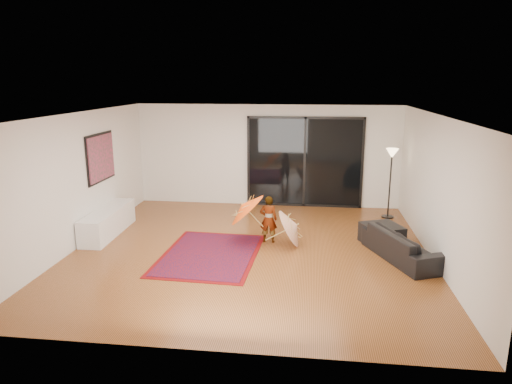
% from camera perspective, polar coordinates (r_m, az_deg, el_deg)
% --- Properties ---
extents(floor, '(7.00, 7.00, 0.00)m').
position_cam_1_polar(floor, '(9.20, -0.78, -7.34)').
color(floor, '#965129').
rests_on(floor, ground).
extents(ceiling, '(7.00, 7.00, 0.00)m').
position_cam_1_polar(ceiling, '(8.60, -0.84, 9.67)').
color(ceiling, white).
rests_on(ceiling, wall_back).
extents(wall_back, '(7.00, 0.00, 7.00)m').
position_cam_1_polar(wall_back, '(12.22, 1.40, 4.56)').
color(wall_back, silver).
rests_on(wall_back, floor).
extents(wall_front, '(7.00, 0.00, 7.00)m').
position_cam_1_polar(wall_front, '(5.50, -5.75, -7.34)').
color(wall_front, silver).
rests_on(wall_front, floor).
extents(wall_left, '(0.00, 7.00, 7.00)m').
position_cam_1_polar(wall_left, '(9.89, -21.34, 1.36)').
color(wall_left, silver).
rests_on(wall_left, floor).
extents(wall_right, '(0.00, 7.00, 7.00)m').
position_cam_1_polar(wall_right, '(9.04, 21.76, 0.20)').
color(wall_right, silver).
rests_on(wall_right, floor).
extents(sliding_door, '(3.06, 0.07, 2.40)m').
position_cam_1_polar(sliding_door, '(12.16, 6.09, 3.72)').
color(sliding_door, black).
rests_on(sliding_door, wall_back).
extents(painting, '(0.04, 1.28, 1.08)m').
position_cam_1_polar(painting, '(10.70, -18.82, 4.10)').
color(painting, black).
rests_on(painting, wall_left).
extents(media_console, '(0.56, 2.02, 0.56)m').
position_cam_1_polar(media_console, '(10.60, -18.01, -3.55)').
color(media_console, white).
rests_on(media_console, floor).
extents(speaker, '(0.35, 0.35, 0.34)m').
position_cam_1_polar(speaker, '(10.54, -18.23, -4.29)').
color(speaker, '#424244').
rests_on(speaker, floor).
extents(persian_rug, '(1.92, 2.60, 0.02)m').
position_cam_1_polar(persian_rug, '(9.04, -5.78, -7.77)').
color(persian_rug, '#61080A').
rests_on(persian_rug, floor).
extents(sofa, '(1.41, 2.02, 0.55)m').
position_cam_1_polar(sofa, '(9.15, 17.90, -6.34)').
color(sofa, black).
rests_on(sofa, floor).
extents(ottoman, '(0.94, 0.94, 0.41)m').
position_cam_1_polar(ottoman, '(9.85, 15.44, -5.15)').
color(ottoman, black).
rests_on(ottoman, floor).
extents(floor_lamp, '(0.30, 0.30, 1.72)m').
position_cam_1_polar(floor_lamp, '(11.50, 16.57, 3.44)').
color(floor_lamp, black).
rests_on(floor_lamp, floor).
extents(child, '(0.37, 0.25, 1.00)m').
position_cam_1_polar(child, '(9.53, 1.57, -3.42)').
color(child, '#999999').
rests_on(child, floor).
extents(parasol_orange, '(0.77, 0.89, 0.89)m').
position_cam_1_polar(parasol_orange, '(9.47, -1.77, -2.03)').
color(parasol_orange, '#E0460B').
rests_on(parasol_orange, child).
extents(parasol_white, '(0.57, 0.82, 0.92)m').
position_cam_1_polar(parasol_white, '(9.35, 5.15, -3.79)').
color(parasol_white, beige).
rests_on(parasol_white, floor).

